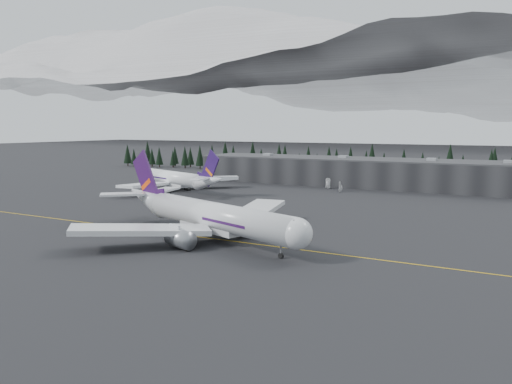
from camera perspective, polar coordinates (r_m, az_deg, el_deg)
The scene contains 9 objects.
ground at distance 124.56m, azimuth -4.42°, elevation -5.16°, with size 1400.00×1400.00×0.00m, color black.
taxiline at distance 122.93m, azimuth -4.92°, elevation -5.33°, with size 400.00×0.40×0.02m, color gold.
terminal at distance 237.31m, azimuth 12.21°, elevation 2.25°, with size 160.00×30.00×12.60m.
treeline at distance 272.81m, azimuth 14.41°, elevation 3.10°, with size 360.00×20.00×15.00m, color black.
mountain_ridge at distance 1104.24m, azimuth 25.19°, elevation 5.35°, with size 4400.00×900.00×420.00m, color white, non-canonical shape.
jet_main at distance 123.41m, azimuth -6.04°, elevation -2.53°, with size 68.40×61.45×20.72m.
jet_parked at distance 214.29m, azimuth -9.06°, elevation 1.49°, with size 60.90×54.41×18.55m.
gse_vehicle_a at distance 223.22m, azimuth 8.25°, elevation 0.56°, with size 2.16×4.69×1.30m, color white.
gse_vehicle_b at distance 212.06m, azimuth 9.64°, elevation 0.21°, with size 1.83×4.56×1.55m, color silver.
Camera 1 is at (66.26, -101.91, 27.20)m, focal length 35.00 mm.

